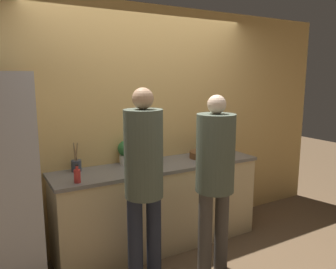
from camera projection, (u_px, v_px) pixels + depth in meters
ground_plane at (175, 258)px, 3.36m from camera, size 14.00×14.00×0.00m
wall_back at (146, 125)px, 3.67m from camera, size 5.20×0.06×2.60m
counter at (159, 205)px, 3.57m from camera, size 2.26×0.61×0.92m
person_left at (144, 175)px, 2.73m from camera, size 0.32×0.32×1.76m
person_center at (215, 170)px, 2.96m from camera, size 0.35×0.35×1.69m
fruit_bowl at (203, 154)px, 3.75m from camera, size 0.32×0.32×0.11m
utensil_crock at (76, 165)px, 3.20m from camera, size 0.10×0.10×0.29m
bottle_red at (77, 175)px, 2.86m from camera, size 0.06×0.06×0.17m
bottle_dark at (161, 155)px, 3.52m from camera, size 0.05×0.05×0.22m
cup_white at (154, 156)px, 3.67m from camera, size 0.10×0.10×0.08m
potted_plant at (126, 152)px, 3.46m from camera, size 0.17×0.17×0.25m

